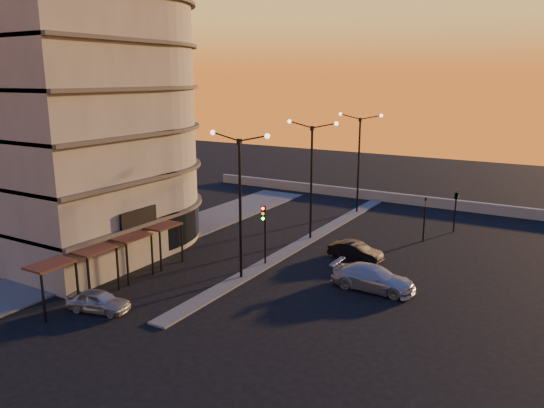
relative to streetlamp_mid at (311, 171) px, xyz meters
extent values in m
plane|color=black|center=(0.00, -10.00, -5.59)|extent=(120.00, 120.00, 0.00)
cube|color=#4B4B48|center=(-10.50, -6.00, -5.53)|extent=(5.00, 40.00, 0.12)
cube|color=#4B4B48|center=(0.00, 0.00, -5.53)|extent=(1.20, 36.00, 0.12)
cube|color=gray|center=(2.00, 16.00, -5.09)|extent=(44.00, 0.50, 1.00)
cylinder|color=slate|center=(-14.00, -8.00, 6.91)|extent=(14.00, 14.00, 25.00)
cube|color=slate|center=(-14.00, -13.00, 6.91)|extent=(14.00, 10.00, 25.00)
cylinder|color=black|center=(-14.00, -8.00, -3.99)|extent=(14.16, 14.16, 2.40)
cube|color=black|center=(-6.80, -12.00, -1.99)|extent=(0.15, 3.20, 1.20)
cylinder|color=black|center=(0.00, -10.00, -1.09)|extent=(0.18, 0.18, 9.00)
cube|color=black|center=(0.00, -10.00, 3.31)|extent=(0.25, 0.25, 0.35)
sphere|color=#FFE5B2|center=(-2.00, -10.00, 3.76)|extent=(0.32, 0.32, 0.32)
sphere|color=#FFE5B2|center=(2.00, -10.00, 3.76)|extent=(0.32, 0.32, 0.32)
cylinder|color=black|center=(0.00, 0.00, -1.09)|extent=(0.18, 0.18, 9.00)
cube|color=black|center=(0.00, 0.00, 3.31)|extent=(0.25, 0.25, 0.35)
sphere|color=#FFE5B2|center=(-2.00, 0.00, 3.76)|extent=(0.32, 0.32, 0.32)
sphere|color=#FFE5B2|center=(2.00, 0.00, 3.76)|extent=(0.32, 0.32, 0.32)
cylinder|color=black|center=(0.00, 10.00, -1.09)|extent=(0.18, 0.18, 9.00)
cube|color=black|center=(0.00, 10.00, 3.31)|extent=(0.25, 0.25, 0.35)
sphere|color=#FFE5B2|center=(-2.00, 10.00, 3.76)|extent=(0.32, 0.32, 0.32)
sphere|color=#FFE5B2|center=(2.00, 10.00, 3.76)|extent=(0.32, 0.32, 0.32)
cylinder|color=black|center=(0.00, -7.00, -3.99)|extent=(0.12, 0.12, 3.20)
cube|color=black|center=(0.00, -7.18, -1.84)|extent=(0.28, 0.16, 1.00)
sphere|color=#FF0C05|center=(0.00, -7.28, -1.49)|extent=(0.20, 0.20, 0.20)
sphere|color=orange|center=(0.00, -7.28, -1.84)|extent=(0.20, 0.20, 0.20)
sphere|color=#0CFF26|center=(0.00, -7.28, -2.19)|extent=(0.20, 0.20, 0.20)
cylinder|color=black|center=(8.00, 4.00, -4.19)|extent=(0.12, 0.12, 2.80)
imported|color=black|center=(8.00, 4.00, -2.39)|extent=(0.13, 0.16, 0.80)
cylinder|color=black|center=(9.50, 8.00, -4.19)|extent=(0.12, 0.12, 2.80)
imported|color=black|center=(9.50, 8.00, -2.39)|extent=(0.42, 1.99, 0.80)
imported|color=#9FA2A7|center=(-4.08, -18.16, -4.98)|extent=(3.82, 2.26, 1.22)
imported|color=black|center=(5.00, -2.81, -4.95)|extent=(4.00, 1.65, 1.29)
imported|color=#A5A8AC|center=(8.00, -7.39, -4.84)|extent=(5.19, 2.16, 1.50)
camera|label=1|loc=(18.19, -36.79, 7.12)|focal=35.00mm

